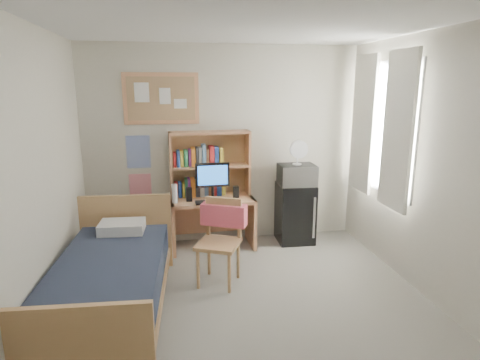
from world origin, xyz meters
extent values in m
cube|color=gray|center=(0.00, 0.00, -0.01)|extent=(3.60, 4.20, 0.02)
cube|color=white|center=(0.00, 0.00, 2.60)|extent=(3.60, 4.20, 0.02)
cube|color=beige|center=(0.00, 2.10, 1.30)|extent=(3.60, 0.04, 2.60)
cube|color=beige|center=(0.00, -2.10, 1.30)|extent=(3.60, 0.04, 2.60)
cube|color=beige|center=(-1.80, 0.00, 1.30)|extent=(0.04, 4.20, 2.60)
cube|color=beige|center=(1.80, 0.00, 1.30)|extent=(0.04, 4.20, 2.60)
cube|color=white|center=(1.75, 1.20, 1.60)|extent=(0.10, 1.40, 1.70)
cube|color=white|center=(1.72, 0.80, 1.60)|extent=(0.04, 0.55, 1.70)
cube|color=white|center=(1.72, 1.60, 1.60)|extent=(0.04, 0.55, 1.70)
cube|color=#A27F55|center=(-0.78, 2.08, 1.92)|extent=(0.94, 0.03, 0.64)
cube|color=#2948A5|center=(-1.10, 2.09, 1.25)|extent=(0.30, 0.01, 0.42)
cube|color=red|center=(-1.10, 2.09, 0.78)|extent=(0.28, 0.01, 0.36)
cube|color=tan|center=(-0.19, 1.80, 0.33)|extent=(1.09, 0.57, 0.67)
cube|color=tan|center=(-0.22, 0.80, 0.46)|extent=(0.61, 0.61, 0.92)
cube|color=black|center=(0.94, 1.84, 0.40)|extent=(0.48, 0.48, 0.80)
cube|color=#1A2030|center=(-1.28, 0.36, 0.27)|extent=(1.09, 2.01, 0.54)
cube|color=tan|center=(-0.19, 1.95, 1.09)|extent=(1.05, 0.30, 0.85)
cube|color=black|center=(-0.18, 1.74, 0.89)|extent=(0.43, 0.05, 0.46)
cube|color=black|center=(-0.18, 1.60, 0.68)|extent=(0.48, 0.17, 0.02)
cube|color=black|center=(-0.48, 1.73, 0.75)|extent=(0.07, 0.07, 0.17)
cube|color=black|center=(0.12, 1.75, 0.75)|extent=(0.07, 0.07, 0.16)
cylinder|color=silver|center=(-0.66, 1.68, 0.78)|extent=(0.07, 0.07, 0.24)
cube|color=#E7586A|center=(-0.14, 0.98, 0.71)|extent=(0.51, 0.35, 0.24)
cube|color=silver|center=(0.94, 1.82, 0.93)|extent=(0.48, 0.37, 0.27)
cylinder|color=silver|center=(0.94, 1.82, 1.21)|extent=(0.24, 0.24, 0.29)
cube|color=silver|center=(-1.24, 1.11, 0.59)|extent=(0.49, 0.35, 0.11)
camera|label=1|loc=(-0.66, -3.14, 2.09)|focal=30.00mm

